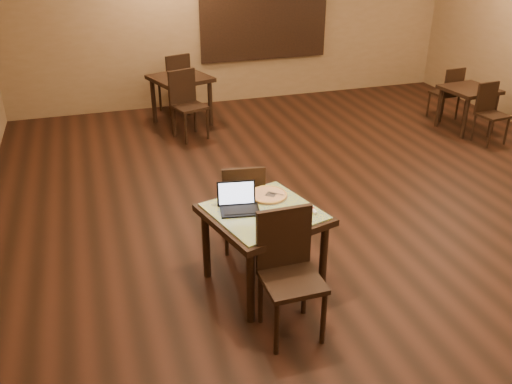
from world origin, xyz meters
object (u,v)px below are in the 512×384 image
object	(u,v)px
laptop	(238,202)
other_table_b_chair_far	(176,80)
chair_main_far	(243,202)
other_table_a_chair_near	(490,109)
other_table_a	(469,95)
other_table_b	(181,85)
chair_main_near	(288,266)
pizza_pan	(268,196)
other_table_a_chair_far	(449,90)
tiled_table	(264,221)
other_table_b_chair_near	(186,100)

from	to	relation	value
laptop	other_table_b_chair_far	world-z (taller)	other_table_b_chair_far
chair_main_far	other_table_a_chair_near	bearing A→B (deg)	-148.90
other_table_a	other_table_b	distance (m)	4.53
laptop	other_table_a_chair_near	distance (m)	5.09
chair_main_near	other_table_a_chair_near	distance (m)	5.28
pizza_pan	other_table_a_chair_far	world-z (taller)	other_table_a_chair_far
tiled_table	other_table_b_chair_near	size ratio (longest dim) A/B	1.11
other_table_b	other_table_a_chair_near	bearing A→B (deg)	-44.93
other_table_a	tiled_table	bearing A→B (deg)	-152.41
tiled_table	chair_main_far	distance (m)	0.63
other_table_a_chair_near	other_table_b	size ratio (longest dim) A/B	0.83
other_table_a_chair_near	other_table_b	xyz separation A→B (m)	(-4.21, 2.15, 0.16)
other_table_b_chair_near	other_table_a_chair_far	bearing A→B (deg)	-24.97
laptop	other_table_a_chair_near	xyz separation A→B (m)	(4.53, 2.30, -0.33)
tiled_table	chair_main_near	size ratio (longest dim) A/B	1.08
chair_main_far	other_table_b	bearing A→B (deg)	-83.16
pizza_pan	laptop	bearing A→B (deg)	-156.87
laptop	other_table_b	bearing A→B (deg)	95.52
other_table_a	other_table_b_chair_near	world-z (taller)	other_table_b_chair_near
other_table_a_chair_far	chair_main_far	bearing A→B (deg)	26.50
other_table_b_chair_far	other_table_b	bearing A→B (deg)	69.43
other_table_a_chair_far	other_table_b_chair_far	distance (m)	4.54
tiled_table	pizza_pan	distance (m)	0.29
pizza_pan	other_table_a_chair_near	size ratio (longest dim) A/B	0.41
laptop	other_table_a_chair_near	world-z (taller)	laptop
other_table_a_chair_near	other_table_b_chair_far	size ratio (longest dim) A/B	0.87
pizza_pan	other_table_b	size ratio (longest dim) A/B	0.34
pizza_pan	other_table_b_chair_far	size ratio (longest dim) A/B	0.35
other_table_a_chair_near	other_table_a_chair_far	xyz separation A→B (m)	(0.02, 1.03, 0.00)
pizza_pan	other_table_a_chair_near	xyz separation A→B (m)	(4.21, 2.17, -0.27)
tiled_table	other_table_b	distance (m)	4.56
chair_main_far	other_table_a_chair_far	distance (m)	5.19
other_table_a	other_table_b_chair_far	xyz separation A→B (m)	(-4.20, 2.23, 0.01)
chair_main_far	other_table_b_chair_far	bearing A→B (deg)	-83.26
tiled_table	other_table_a	xyz separation A→B (m)	(4.34, 2.92, -0.10)
chair_main_near	laptop	xyz separation A→B (m)	(-0.20, 0.71, 0.24)
chair_main_near	tiled_table	bearing A→B (deg)	89.81
chair_main_near	chair_main_far	bearing A→B (deg)	90.41
other_table_a	other_table_b_chair_near	distance (m)	4.38
chair_main_far	other_table_a_chair_near	size ratio (longest dim) A/B	1.08
laptop	other_table_b_chair_far	size ratio (longest dim) A/B	0.36
other_table_a	other_table_a_chair_far	distance (m)	0.52
tiled_table	other_table_b_chair_near	xyz separation A→B (m)	(0.09, 3.96, -0.09)
other_table_a_chair_far	other_table_b_chair_far	xyz separation A→B (m)	(-4.20, 1.72, 0.08)
pizza_pan	other_table_b_chair_near	distance (m)	3.72
chair_main_near	other_table_b_chair_far	world-z (taller)	chair_main_near
other_table_b_chair_far	other_table_a_chair_near	bearing A→B (deg)	128.83
tiled_table	laptop	xyz separation A→B (m)	(-0.20, 0.10, 0.16)
chair_main_near	other_table_b_chair_far	xyz separation A→B (m)	(0.14, 5.76, -0.01)
other_table_a_chair_near	other_table_b_chair_far	distance (m)	5.01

